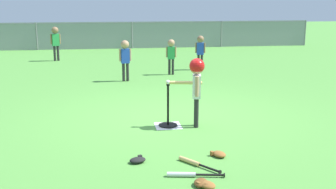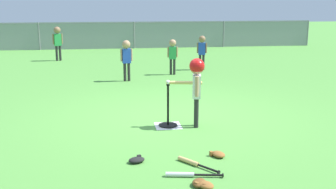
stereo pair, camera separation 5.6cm
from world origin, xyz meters
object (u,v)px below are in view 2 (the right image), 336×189
Objects in this scene: fielder_deep_center at (173,52)px; glove_by_plate at (199,183)px; batting_tee at (168,119)px; spare_bat_wood at (192,163)px; fielder_near_right at (58,39)px; glove_tossed_aside at (205,185)px; glove_outfield_drop at (137,160)px; fielder_near_left at (202,48)px; fielder_deep_left at (126,55)px; glove_near_bats at (218,154)px; batter_child at (196,78)px; spare_bat_silver at (186,175)px; baseball_on_tee at (168,82)px.

fielder_deep_center is 3.82× the size of glove_by_plate.
batting_tee is 1.26× the size of spare_bat_wood.
fielder_near_right is 4.49× the size of glove_by_plate.
glove_tossed_aside and glove_outfield_drop have the same top height.
batting_tee is at bearing -108.30° from fielder_near_left.
glove_by_plate is at bearing -96.26° from fielder_deep_center.
fielder_deep_center is (1.33, 0.77, -0.04)m from fielder_deep_left.
fielder_near_left is 8.12m from glove_tossed_aside.
glove_near_bats is at bearing 2.22° from glove_outfield_drop.
fielder_near_right is at bearing 104.99° from glove_tossed_aside.
batter_child is 1.16× the size of fielder_deep_center.
spare_bat_silver is 0.36m from glove_tossed_aside.
batter_child reaches higher than glove_outfield_drop.
fielder_deep_left is 4.12× the size of glove_outfield_drop.
fielder_near_left is at bearing 75.94° from spare_bat_silver.
fielder_near_right is at bearing 102.21° from glove_outfield_drop.
baseball_on_tee is at bearing 67.40° from glove_outfield_drop.
spare_bat_wood is at bearing -74.07° from fielder_near_right.
baseball_on_tee is 0.06× the size of fielder_near_right.
baseball_on_tee is 0.28× the size of glove_near_bats.
fielder_deep_center is (0.82, 4.82, 0.53)m from batting_tee.
glove_near_bats is at bearing 62.14° from glove_by_plate.
baseball_on_tee is at bearing 92.56° from spare_bat_wood.
spare_bat_wood is 0.74m from glove_outfield_drop.
fielder_near_right is (-2.71, 8.06, 0.64)m from batting_tee.
glove_outfield_drop is at bearing -102.92° from fielder_deep_center.
batting_tee is 9.78× the size of baseball_on_tee.
fielder_near_right is at bearing 137.49° from fielder_deep_center.
glove_tossed_aside is (0.09, -2.40, -0.73)m from baseball_on_tee.
glove_near_bats is at bearing 46.45° from spare_bat_silver.
fielder_deep_center is at bearing 83.52° from spare_bat_wood.
fielder_near_left is at bearing 76.32° from batter_child.
fielder_deep_left is at bearing -149.89° from fielder_deep_center.
fielder_near_right is at bearing 105.93° from spare_bat_wood.
spare_bat_silver is (-0.08, -2.07, -0.73)m from baseball_on_tee.
spare_bat_wood is 0.68m from glove_tossed_aside.
fielder_near_left is 0.88× the size of fielder_near_right.
baseball_on_tee is at bearing 107.96° from glove_near_bats.
glove_tossed_aside is (-0.73, -7.21, -0.61)m from fielder_deep_center.
fielder_near_left reaches higher than baseball_on_tee.
batting_tee is at bearing 90.85° from glove_by_plate.
fielder_near_right is 10.49m from spare_bat_silver.
fielder_deep_center is at bearing 30.11° from fielder_deep_left.
fielder_near_right is at bearing 104.59° from spare_bat_silver.
fielder_near_right is at bearing 108.61° from batting_tee.
glove_by_plate is at bearing -50.08° from glove_outfield_drop.
baseball_on_tee is at bearing 168.62° from batter_child.
fielder_near_left is 1.47× the size of spare_bat_silver.
fielder_near_right is at bearing 118.74° from fielder_deep_left.
spare_bat_silver is 0.39m from spare_bat_wood.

